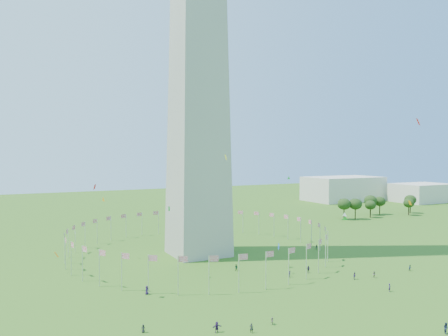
{
  "coord_description": "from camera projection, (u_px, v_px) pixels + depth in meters",
  "views": [
    {
      "loc": [
        -54.75,
        -76.48,
        32.26
      ],
      "look_at": [
        1.56,
        35.0,
        27.9
      ],
      "focal_mm": 35.0,
      "sensor_mm": 36.0,
      "label": 1
    }
  ],
  "objects": [
    {
      "name": "ground",
      "position": [
        291.0,
        302.0,
        94.02
      ],
      "size": [
        600.0,
        600.0,
        0.0
      ],
      "primitive_type": "plane",
      "color": "#2B5714",
      "rests_on": "ground"
    },
    {
      "name": "flag_ring",
      "position": [
        198.0,
        240.0,
        138.47
      ],
      "size": [
        80.24,
        80.24,
        9.0
      ],
      "color": "silver",
      "rests_on": "ground"
    },
    {
      "name": "gov_building_east_a",
      "position": [
        343.0,
        189.0,
        295.14
      ],
      "size": [
        50.0,
        30.0,
        16.0
      ],
      "primitive_type": "cube",
      "color": "beige",
      "rests_on": "ground"
    },
    {
      "name": "gov_building_east_b",
      "position": [
        421.0,
        193.0,
        286.47
      ],
      "size": [
        35.0,
        25.0,
        12.0
      ],
      "primitive_type": "cube",
      "color": "beige",
      "rests_on": "ground"
    },
    {
      "name": "crowd",
      "position": [
        325.0,
        295.0,
        96.33
      ],
      "size": [
        84.73,
        69.47,
        1.99
      ],
      "color": "#2E194D",
      "rests_on": "ground"
    },
    {
      "name": "kites_aloft",
      "position": [
        265.0,
        207.0,
        118.73
      ],
      "size": [
        86.13,
        71.66,
        35.71
      ],
      "color": "green",
      "rests_on": "ground"
    },
    {
      "name": "tree_line_east",
      "position": [
        375.0,
        207.0,
        220.99
      ],
      "size": [
        53.43,
        15.42,
        10.13
      ],
      "color": "#274717",
      "rests_on": "ground"
    }
  ]
}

